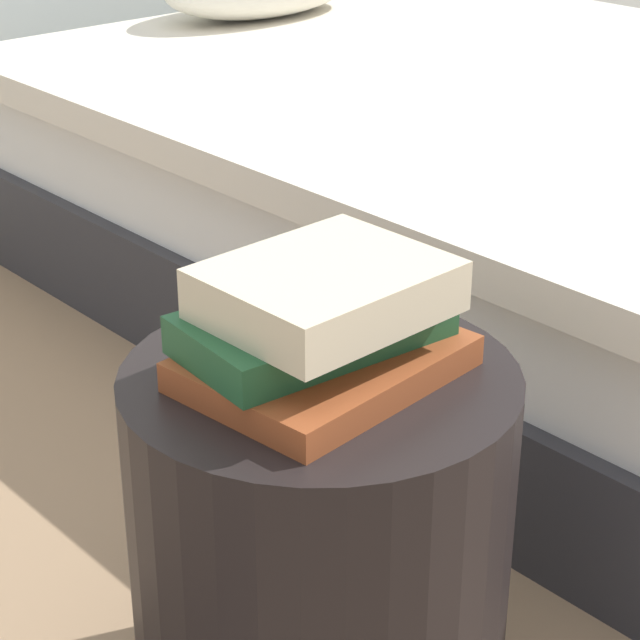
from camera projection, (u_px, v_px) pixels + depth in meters
bed at (506, 183)px, 2.50m from camera, size 1.59×2.04×0.62m
side_table at (320, 551)px, 1.37m from camera, size 0.43×0.43×0.45m
book_rust at (325, 363)px, 1.26m from camera, size 0.30×0.24×0.03m
book_forest at (311, 326)px, 1.25m from camera, size 0.28×0.17×0.04m
book_cream at (326, 290)px, 1.22m from camera, size 0.24×0.20×0.05m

